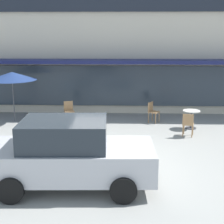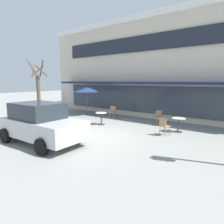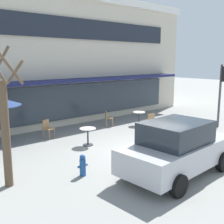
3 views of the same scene
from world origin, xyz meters
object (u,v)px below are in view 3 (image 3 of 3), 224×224
Objects in this scene: cafe_chair_2 at (108,117)px; parked_sedan at (177,148)px; fire_hydrant at (83,165)px; cafe_table_streetside at (88,134)px; cafe_chair_0 at (48,127)px; cafe_table_near_wall at (139,116)px; street_tree at (5,124)px; cafe_chair_1 at (150,120)px; traffic_light_pole at (222,85)px.

parked_sedan is (-2.63, -6.49, 0.35)m from cafe_chair_2.
fire_hydrant is (-2.35, 1.91, -0.53)m from parked_sedan.
fire_hydrant is at bearing -129.51° from cafe_table_streetside.
cafe_chair_0 reaches higher than fire_hydrant.
cafe_table_near_wall is 9.07m from street_tree.
parked_sedan is at bearing -39.15° from fire_hydrant.
cafe_chair_1 is 0.22× the size of street_tree.
parked_sedan is (-3.80, -4.43, 0.35)m from cafe_chair_1.
parked_sedan is (1.05, -6.53, 0.35)m from cafe_chair_0.
cafe_chair_0 is at bearing 48.47° from street_tree.
cafe_chair_1 is at bearing -60.33° from cafe_chair_2.
traffic_light_pole reaches higher than fire_hydrant.
street_tree is 11.54m from traffic_light_pole.
street_tree reaches higher than parked_sedan.
cafe_table_near_wall is 6.92m from parked_sedan.
parked_sedan is 5.28m from street_tree.
fire_hydrant is (-1.29, -4.62, -0.17)m from cafe_chair_0.
cafe_chair_2 is at bearing 35.59° from cafe_table_streetside.
cafe_table_streetside is at bearing 93.81° from parked_sedan.
cafe_table_near_wall is 0.22× the size of traffic_light_pole.
traffic_light_pole is (4.49, -4.20, 1.77)m from cafe_chair_2.
fire_hydrant is at bearing -105.63° from cafe_chair_0.
parked_sedan is 3.07m from fire_hydrant.
cafe_chair_1 and cafe_chair_2 have the same top height.
traffic_light_pole is (2.99, -3.24, 1.78)m from cafe_table_near_wall.
cafe_chair_1 is 8.48m from street_tree.
cafe_chair_1 is 4.32m from traffic_light_pole.
traffic_light_pole is at bearing -43.03° from cafe_chair_2.
cafe_table_streetside is at bearing 21.81° from street_tree.
street_tree is (-4.40, 2.76, 0.98)m from parked_sedan.
cafe_chair_2 is at bearing 27.98° from street_tree.
traffic_light_pole is at bearing -47.29° from cafe_table_near_wall.
street_tree reaches higher than cafe_table_near_wall.
cafe_table_streetside is 1.08× the size of fire_hydrant.
cafe_chair_1 reaches higher than cafe_table_streetside.
cafe_chair_0 is at bearing 179.33° from cafe_chair_2.
cafe_chair_0 is (-5.18, 1.00, 0.01)m from cafe_table_near_wall.
traffic_light_pole is at bearing -2.29° from street_tree.
fire_hydrant is (-9.47, -0.39, -1.94)m from traffic_light_pole.
cafe_chair_0 is 0.26× the size of traffic_light_pole.
cafe_chair_0 and cafe_chair_2 have the same top height.
cafe_chair_1 is 0.21× the size of parked_sedan.
cafe_chair_0 is at bearing 152.60° from traffic_light_pole.
cafe_table_near_wall is 0.18× the size of parked_sedan.
street_tree is 5.76× the size of fire_hydrant.
cafe_table_streetside reaches higher than fire_hydrant.
parked_sedan reaches higher than cafe_chair_1.
cafe_table_streetside is 0.85× the size of cafe_chair_1.
fire_hydrant is at bearing -22.43° from street_tree.
cafe_table_near_wall is 1.00× the size of cafe_table_streetside.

